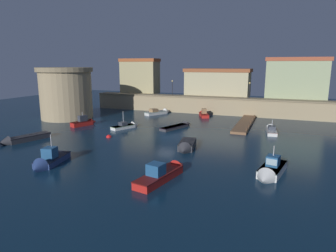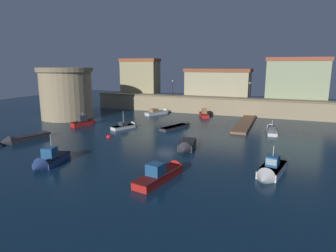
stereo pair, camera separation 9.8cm
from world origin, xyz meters
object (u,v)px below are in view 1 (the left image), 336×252
(mooring_buoy_0, at_px, (109,137))
(quay_lamp_1, at_px, (249,87))
(moored_boat_5, at_px, (85,122))
(moored_boat_8, at_px, (203,114))
(quay_lamp_0, at_px, (172,85))
(moored_boat_4, at_px, (159,112))
(moored_boat_6, at_px, (186,146))
(moored_boat_0, at_px, (21,139))
(moored_boat_2, at_px, (164,172))
(moored_boat_11, at_px, (179,126))
(fortress_tower, at_px, (66,93))
(moored_boat_3, at_px, (47,161))
(moored_boat_1, at_px, (127,126))
(moored_boat_7, at_px, (270,171))
(moored_boat_9, at_px, (271,129))

(mooring_buoy_0, bearing_deg, quay_lamp_1, 57.41)
(moored_boat_5, relative_size, moored_boat_8, 0.95)
(quay_lamp_0, xyz_separation_m, moored_boat_4, (-1.17, -4.42, -5.18))
(moored_boat_6, distance_m, mooring_buoy_0, 12.01)
(quay_lamp_1, distance_m, moored_boat_5, 31.39)
(moored_boat_0, xyz_separation_m, moored_boat_5, (1.15, 11.77, 0.17))
(quay_lamp_0, bearing_deg, moored_boat_2, -70.54)
(moored_boat_6, bearing_deg, moored_boat_11, -166.18)
(fortress_tower, relative_size, moored_boat_3, 1.77)
(moored_boat_2, bearing_deg, moored_boat_1, 48.80)
(moored_boat_3, height_order, moored_boat_6, moored_boat_3)
(moored_boat_5, distance_m, moored_boat_7, 32.32)
(moored_boat_3, height_order, moored_boat_8, moored_boat_3)
(moored_boat_5, bearing_deg, moored_boat_0, -164.92)
(quay_lamp_1, height_order, moored_boat_3, quay_lamp_1)
(quay_lamp_1, xyz_separation_m, moored_boat_9, (4.85, -13.12, -5.18))
(quay_lamp_1, relative_size, moored_boat_2, 0.43)
(fortress_tower, bearing_deg, moored_boat_1, -14.10)
(quay_lamp_1, distance_m, moored_boat_4, 18.37)
(quay_lamp_1, height_order, moored_boat_0, quay_lamp_1)
(quay_lamp_1, relative_size, moored_boat_0, 0.45)
(moored_boat_9, bearing_deg, moored_boat_0, 114.94)
(moored_boat_4, height_order, moored_boat_9, moored_boat_9)
(moored_boat_2, relative_size, moored_boat_5, 1.54)
(fortress_tower, relative_size, moored_boat_5, 2.14)
(moored_boat_4, relative_size, mooring_buoy_0, 8.36)
(fortress_tower, distance_m, moored_boat_3, 27.82)
(moored_boat_7, height_order, moored_boat_11, moored_boat_7)
(moored_boat_11, bearing_deg, moored_boat_8, 15.27)
(moored_boat_1, relative_size, moored_boat_2, 0.70)
(moored_boat_8, bearing_deg, moored_boat_7, -178.64)
(moored_boat_7, bearing_deg, moored_boat_3, -65.20)
(moored_boat_8, bearing_deg, moored_boat_11, 151.02)
(moored_boat_6, height_order, moored_boat_7, moored_boat_7)
(moored_boat_3, xyz_separation_m, moored_boat_6, (11.16, 10.47, -0.05))
(moored_boat_5, bearing_deg, moored_boat_8, -25.10)
(fortress_tower, relative_size, moored_boat_1, 1.99)
(fortress_tower, relative_size, moored_boat_6, 1.89)
(quay_lamp_1, relative_size, moored_boat_6, 0.58)
(moored_boat_3, height_order, moored_boat_11, moored_boat_3)
(quay_lamp_0, distance_m, moored_boat_7, 39.01)
(fortress_tower, relative_size, moored_boat_9, 1.58)
(moored_boat_7, bearing_deg, moored_boat_4, -129.77)
(moored_boat_2, height_order, moored_boat_7, moored_boat_7)
(moored_boat_1, bearing_deg, moored_boat_5, 119.56)
(mooring_buoy_0, bearing_deg, moored_boat_8, 69.49)
(moored_boat_2, distance_m, moored_boat_6, 9.24)
(moored_boat_6, height_order, moored_boat_11, moored_boat_6)
(quay_lamp_1, xyz_separation_m, moored_boat_0, (-25.29, -31.20, -5.17))
(moored_boat_8, bearing_deg, moored_boat_9, -150.28)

